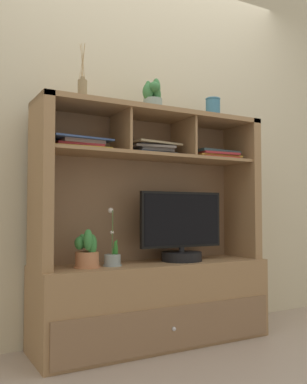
% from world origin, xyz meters
% --- Properties ---
extents(floor_plane, '(6.00, 6.00, 0.02)m').
position_xyz_m(floor_plane, '(0.00, 0.00, -0.01)').
color(floor_plane, '#A79588').
rests_on(floor_plane, ground).
extents(back_wall, '(6.00, 0.02, 2.80)m').
position_xyz_m(back_wall, '(0.00, 0.25, 1.40)').
color(back_wall, beige).
rests_on(back_wall, ground).
extents(media_console, '(1.48, 0.48, 1.45)m').
position_xyz_m(media_console, '(0.00, 0.01, 0.43)').
color(media_console, '#97724C').
rests_on(media_console, ground).
extents(tv_monitor, '(0.59, 0.26, 0.44)m').
position_xyz_m(tv_monitor, '(0.19, -0.04, 0.68)').
color(tv_monitor, black).
rests_on(tv_monitor, media_console).
extents(potted_orchid, '(0.11, 0.11, 0.34)m').
position_xyz_m(potted_orchid, '(-0.30, -0.05, 0.55)').
color(potted_orchid, '#8C9A9D').
rests_on(potted_orchid, media_console).
extents(potted_fern, '(0.15, 0.15, 0.22)m').
position_xyz_m(potted_fern, '(-0.45, -0.05, 0.58)').
color(potted_fern, '#BC7952').
rests_on(potted_fern, media_console).
extents(magazine_stack_left, '(0.35, 0.25, 0.08)m').
position_xyz_m(magazine_stack_left, '(0.00, 0.02, 1.21)').
color(magazine_stack_left, '#2A313F').
rests_on(magazine_stack_left, media_console).
extents(magazine_stack_centre, '(0.34, 0.23, 0.06)m').
position_xyz_m(magazine_stack_centre, '(0.47, -0.02, 1.20)').
color(magazine_stack_centre, '#AB2B26').
rests_on(magazine_stack_centre, media_console).
extents(magazine_stack_right, '(0.38, 0.26, 0.07)m').
position_xyz_m(magazine_stack_right, '(-0.49, 0.02, 1.20)').
color(magazine_stack_right, gold).
rests_on(magazine_stack_right, media_console).
extents(diffuser_bottle, '(0.05, 0.05, 0.33)m').
position_xyz_m(diffuser_bottle, '(-0.48, -0.02, 1.51)').
color(diffuser_bottle, '#8E7754').
rests_on(diffuser_bottle, media_console).
extents(potted_succulent, '(0.14, 0.14, 0.21)m').
position_xyz_m(potted_succulent, '(-0.00, 0.01, 1.54)').
color(potted_succulent, gray).
rests_on(potted_succulent, media_console).
extents(ceramic_vase, '(0.10, 0.10, 0.15)m').
position_xyz_m(ceramic_vase, '(0.48, 0.02, 1.52)').
color(ceramic_vase, teal).
rests_on(ceramic_vase, media_console).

